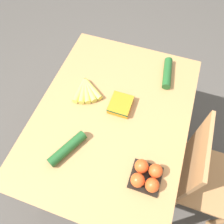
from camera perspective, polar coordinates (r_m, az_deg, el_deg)
ground_plane at (r=2.01m, az=0.00°, el=-11.44°), size 12.00×12.00×0.00m
dining_table at (r=1.41m, az=0.00°, el=-2.82°), size 1.21×0.91×0.76m
chair at (r=1.57m, az=22.54°, el=-15.06°), size 0.42×0.40×0.93m
banana_bunch at (r=1.39m, az=-6.70°, el=5.61°), size 0.19×0.17×0.04m
tomato_pack at (r=1.15m, az=9.02°, el=-16.12°), size 0.16×0.16×0.08m
carrot_bag at (r=1.32m, az=2.28°, el=2.02°), size 0.15×0.13×0.04m
cucumber_near at (r=1.51m, az=14.26°, el=9.85°), size 0.24×0.09×0.05m
cucumber_far at (r=1.22m, az=-11.58°, el=-9.29°), size 0.24×0.15×0.05m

